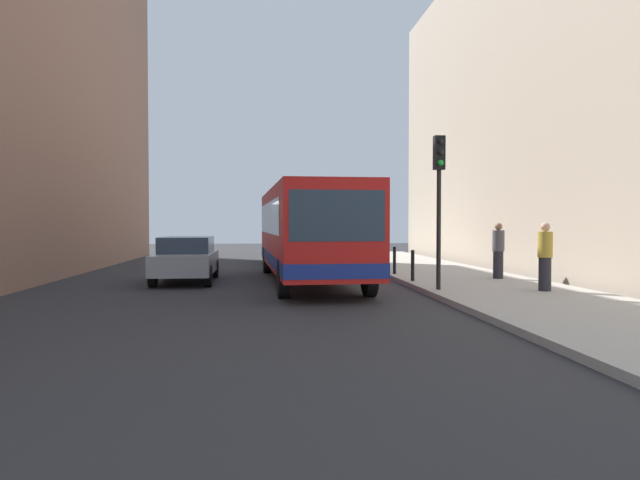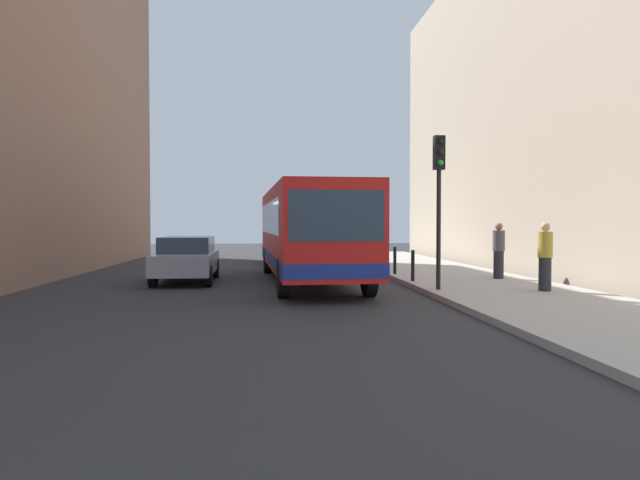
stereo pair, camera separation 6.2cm
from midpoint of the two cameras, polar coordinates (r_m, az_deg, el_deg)
The scene contains 11 objects.
ground_plane at distance 16.72m, azimuth -1.52°, elevation -4.98°, with size 80.00×80.00×0.00m, color #2D2D30.
sidewalk at distance 17.89m, azimuth 16.06°, elevation -4.37°, with size 4.40×40.00×0.15m, color #ADA89E.
building_right at distance 24.63m, azimuth 26.34°, elevation 13.16°, with size 7.00×32.00×13.84m, color #B2A38C.
bus at distance 19.23m, azimuth -1.07°, elevation 1.03°, with size 3.04×11.13×3.00m.
car_beside_bus at distance 19.85m, azimuth -12.63°, elevation -1.71°, with size 1.90×4.42×1.48m.
car_behind_bus at distance 28.54m, azimuth -3.09°, elevation -0.67°, with size 1.87×4.41×1.48m.
traffic_light at distance 16.13m, azimuth 11.51°, elevation 5.44°, with size 0.28×0.33×4.10m.
bollard_near at distance 18.39m, azimuth 9.03°, elevation -2.44°, with size 0.11×0.11×0.95m, color black.
bollard_mid at distance 20.85m, azimuth 7.31°, elevation -1.96°, with size 0.11×0.11×0.95m, color black.
pedestrian_near_signal at distance 16.57m, azimuth 20.97°, elevation -1.50°, with size 0.38×0.38×1.80m.
pedestrian_mid_sidewalk at distance 19.80m, azimuth 16.93°, elevation -0.98°, with size 0.38×0.38×1.79m.
Camera 2 is at (-1.06, -16.58, 1.92)m, focal length 33.21 mm.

